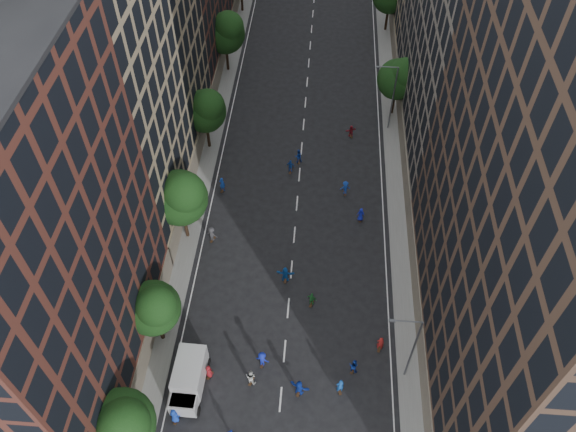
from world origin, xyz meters
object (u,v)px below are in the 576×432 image
object	(u,v)px
cargo_van	(189,379)
skater_0	(174,416)
skater_1	(340,386)
skater_2	(354,366)
streetlamp_near	(411,346)
streetlamp_far	(392,95)

from	to	relation	value
cargo_van	skater_0	world-z (taller)	cargo_van
cargo_van	skater_0	xyz separation A→B (m)	(-0.70, -2.97, -0.63)
skater_1	skater_2	distance (m)	2.28
streetlamp_near	skater_1	bearing A→B (deg)	-160.93
cargo_van	skater_1	world-z (taller)	cargo_van
skater_0	skater_1	world-z (taller)	skater_1
streetlamp_near	skater_2	distance (m)	6.06
cargo_van	skater_2	xyz separation A→B (m)	(13.92, 2.51, -0.67)
streetlamp_near	streetlamp_far	distance (m)	33.00
streetlamp_far	skater_1	xyz separation A→B (m)	(-5.41, -34.87, -4.23)
cargo_van	skater_1	distance (m)	12.78
streetlamp_near	cargo_van	xyz separation A→B (m)	(-18.16, -2.42, -3.66)
skater_0	skater_1	xyz separation A→B (m)	(13.46, 3.52, 0.05)
streetlamp_near	skater_2	xyz separation A→B (m)	(-4.25, 0.09, -4.33)
streetlamp_near	skater_0	bearing A→B (deg)	-164.06
streetlamp_near	skater_2	size ratio (longest dim) A/B	5.40
cargo_van	skater_2	bearing A→B (deg)	11.81
streetlamp_far	skater_0	world-z (taller)	streetlamp_far
streetlamp_near	skater_0	world-z (taller)	streetlamp_near
streetlamp_near	skater_0	distance (m)	20.09
skater_1	streetlamp_far	bearing A→B (deg)	-114.48
skater_1	skater_2	bearing A→B (deg)	-136.32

